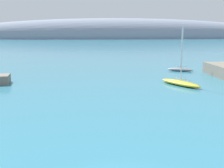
{
  "coord_description": "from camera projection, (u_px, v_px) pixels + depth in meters",
  "views": [
    {
      "loc": [
        -1.72,
        -14.56,
        9.46
      ],
      "look_at": [
        1.0,
        23.56,
        1.63
      ],
      "focal_mm": 43.87,
      "sensor_mm": 36.0,
      "label": 1
    }
  ],
  "objects": [
    {
      "name": "distant_ridge",
      "position": [
        118.0,
        38.0,
        260.41
      ],
      "size": [
        340.91,
        54.64,
        37.14
      ],
      "primitive_type": "ellipsoid",
      "color": "gray",
      "rests_on": "ground"
    },
    {
      "name": "sailboat_yellow_mid_mooring",
      "position": [
        180.0,
        82.0,
        45.97
      ],
      "size": [
        5.97,
        7.96,
        10.06
      ],
      "rotation": [
        0.0,
        0.0,
        2.12
      ],
      "color": "yellow",
      "rests_on": "water"
    },
    {
      "name": "sailboat_grey_near_shore",
      "position": [
        180.0,
        69.0,
        61.27
      ],
      "size": [
        5.84,
        3.75,
        9.5
      ],
      "rotation": [
        0.0,
        0.0,
        2.74
      ],
      "color": "gray",
      "rests_on": "water"
    }
  ]
}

